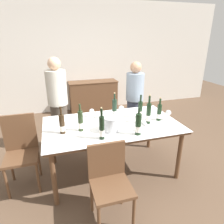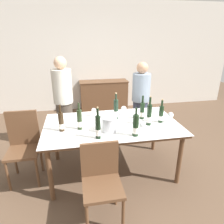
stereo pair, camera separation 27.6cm
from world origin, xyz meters
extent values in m
plane|color=brown|center=(0.00, 0.00, 0.00)|extent=(12.00, 12.00, 0.00)
cube|color=silver|center=(0.00, 2.94, 1.40)|extent=(8.00, 0.10, 2.80)
cube|color=brown|center=(0.27, 2.65, 0.40)|extent=(1.24, 0.44, 0.80)
cube|color=brown|center=(0.27, 2.65, 0.81)|extent=(1.28, 0.46, 0.02)
cylinder|color=brown|center=(-0.85, -0.45, 0.37)|extent=(0.06, 0.06, 0.74)
cylinder|color=brown|center=(0.85, -0.45, 0.37)|extent=(0.06, 0.06, 0.74)
cylinder|color=brown|center=(-0.85, 0.45, 0.37)|extent=(0.06, 0.06, 0.74)
cylinder|color=brown|center=(0.85, 0.45, 0.37)|extent=(0.06, 0.06, 0.74)
cube|color=brown|center=(0.00, 0.00, 0.76)|extent=(1.86, 1.06, 0.04)
cube|color=white|center=(0.00, 0.00, 0.78)|extent=(1.89, 1.09, 0.01)
cylinder|color=silver|center=(-0.08, -0.22, 0.88)|extent=(0.19, 0.19, 0.20)
cylinder|color=silver|center=(-0.08, -0.22, 0.97)|extent=(0.20, 0.20, 0.01)
cylinder|color=#28381E|center=(-0.45, -0.09, 0.92)|extent=(0.07, 0.07, 0.27)
cylinder|color=white|center=(-0.45, -0.09, 0.86)|extent=(0.07, 0.07, 0.08)
cylinder|color=#28381E|center=(-0.45, -0.09, 1.10)|extent=(0.03, 0.03, 0.10)
cylinder|color=black|center=(0.48, 0.11, 0.91)|extent=(0.07, 0.07, 0.25)
cylinder|color=silver|center=(0.48, 0.11, 0.85)|extent=(0.07, 0.07, 0.07)
cylinder|color=black|center=(0.48, 0.11, 1.08)|extent=(0.03, 0.03, 0.11)
cylinder|color=#332314|center=(-0.69, -0.09, 0.91)|extent=(0.07, 0.07, 0.25)
cylinder|color=silver|center=(-0.69, -0.09, 0.85)|extent=(0.07, 0.07, 0.07)
cylinder|color=#332314|center=(-0.69, -0.09, 1.09)|extent=(0.03, 0.03, 0.11)
cylinder|color=black|center=(-0.24, -0.38, 0.92)|extent=(0.06, 0.06, 0.29)
cylinder|color=white|center=(-0.24, -0.38, 0.86)|extent=(0.06, 0.06, 0.08)
cylinder|color=black|center=(-0.24, -0.38, 1.12)|extent=(0.03, 0.03, 0.10)
cylinder|color=tan|center=(-0.24, -0.38, 1.18)|extent=(0.02, 0.02, 0.02)
cylinder|color=#1E3323|center=(0.09, 0.18, 0.93)|extent=(0.07, 0.07, 0.30)
cylinder|color=white|center=(0.09, 0.18, 0.86)|extent=(0.07, 0.07, 0.08)
cylinder|color=#1E3323|center=(0.09, 0.18, 1.12)|extent=(0.02, 0.02, 0.09)
cylinder|color=tan|center=(0.09, 0.18, 1.18)|extent=(0.02, 0.02, 0.02)
cylinder|color=black|center=(0.22, -0.40, 0.92)|extent=(0.08, 0.08, 0.28)
cylinder|color=white|center=(0.22, -0.40, 0.86)|extent=(0.08, 0.08, 0.08)
cylinder|color=black|center=(0.22, -0.40, 1.10)|extent=(0.03, 0.03, 0.09)
cylinder|color=black|center=(0.70, -0.07, 0.90)|extent=(0.06, 0.06, 0.24)
cylinder|color=white|center=(0.70, -0.07, 0.85)|extent=(0.07, 0.07, 0.07)
cylinder|color=black|center=(0.70, -0.07, 1.07)|extent=(0.03, 0.03, 0.09)
cylinder|color=tan|center=(0.70, -0.07, 1.12)|extent=(0.02, 0.02, 0.02)
cylinder|color=black|center=(0.50, -0.13, 0.93)|extent=(0.07, 0.07, 0.29)
cylinder|color=white|center=(0.50, -0.13, 0.86)|extent=(0.07, 0.07, 0.08)
cylinder|color=black|center=(0.50, -0.13, 1.13)|extent=(0.03, 0.03, 0.11)
cylinder|color=tan|center=(0.50, -0.13, 1.19)|extent=(0.02, 0.02, 0.02)
cylinder|color=white|center=(-0.22, 0.33, 0.78)|extent=(0.07, 0.07, 0.00)
cylinder|color=white|center=(-0.22, 0.33, 0.82)|extent=(0.01, 0.01, 0.06)
sphere|color=white|center=(-0.22, 0.33, 0.88)|extent=(0.08, 0.08, 0.08)
cylinder|color=white|center=(0.33, -0.34, 0.78)|extent=(0.07, 0.07, 0.00)
cylinder|color=white|center=(0.33, -0.34, 0.82)|extent=(0.01, 0.01, 0.07)
sphere|color=white|center=(0.33, -0.34, 0.88)|extent=(0.07, 0.07, 0.07)
cylinder|color=white|center=(0.83, -0.10, 0.78)|extent=(0.07, 0.07, 0.00)
cylinder|color=white|center=(0.83, -0.10, 0.83)|extent=(0.01, 0.01, 0.08)
sphere|color=white|center=(0.83, -0.10, 0.89)|extent=(0.08, 0.08, 0.08)
cylinder|color=white|center=(0.24, 0.30, 0.78)|extent=(0.07, 0.07, 0.00)
cylinder|color=white|center=(0.24, 0.30, 0.82)|extent=(0.01, 0.01, 0.07)
sphere|color=white|center=(0.24, 0.30, 0.89)|extent=(0.09, 0.09, 0.09)
cylinder|color=brown|center=(-0.45, -1.05, 0.22)|extent=(0.03, 0.03, 0.43)
cylinder|color=brown|center=(-0.08, -1.05, 0.22)|extent=(0.03, 0.03, 0.43)
cylinder|color=brown|center=(-0.45, -0.68, 0.22)|extent=(0.03, 0.03, 0.43)
cylinder|color=brown|center=(-0.08, -0.68, 0.22)|extent=(0.03, 0.03, 0.43)
cube|color=brown|center=(-0.27, -0.86, 0.45)|extent=(0.42, 0.42, 0.04)
cube|color=brown|center=(-0.27, -0.67, 0.68)|extent=(0.42, 0.04, 0.41)
cylinder|color=brown|center=(-1.42, -0.18, 0.22)|extent=(0.03, 0.03, 0.45)
cylinder|color=brown|center=(-1.05, -0.18, 0.22)|extent=(0.03, 0.03, 0.45)
cylinder|color=brown|center=(-1.42, 0.18, 0.22)|extent=(0.03, 0.03, 0.45)
cylinder|color=brown|center=(-1.05, 0.18, 0.22)|extent=(0.03, 0.03, 0.45)
cube|color=brown|center=(-1.24, 0.00, 0.47)|extent=(0.42, 0.42, 0.04)
cube|color=brown|center=(-1.24, 0.19, 0.74)|extent=(0.42, 0.04, 0.51)
cylinder|color=#51473D|center=(-0.69, 0.86, 0.43)|extent=(0.28, 0.28, 0.87)
cylinder|color=beige|center=(-0.69, 0.86, 1.15)|extent=(0.33, 0.33, 0.57)
sphere|color=#DBAD89|center=(-0.69, 0.86, 1.54)|extent=(0.21, 0.21, 0.21)
cylinder|color=#383F56|center=(0.71, 0.88, 0.40)|extent=(0.28, 0.28, 0.81)
cylinder|color=#8C9EB2|center=(0.71, 0.88, 1.06)|extent=(0.33, 0.33, 0.51)
sphere|color=tan|center=(0.71, 0.88, 1.42)|extent=(0.21, 0.21, 0.21)
camera|label=1|loc=(-0.75, -2.47, 1.95)|focal=32.00mm
camera|label=2|loc=(-0.48, -2.53, 1.95)|focal=32.00mm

